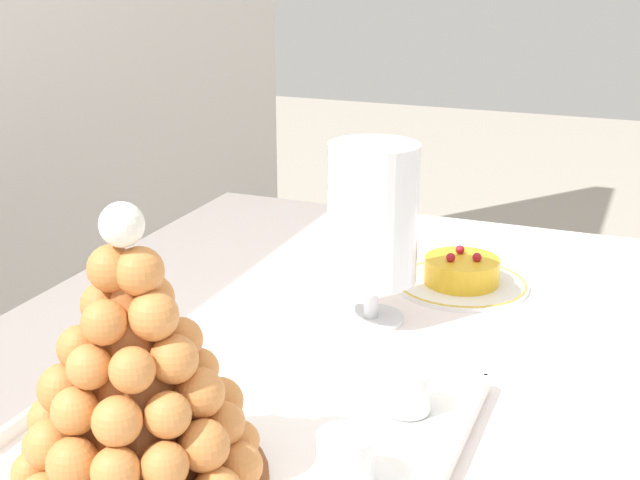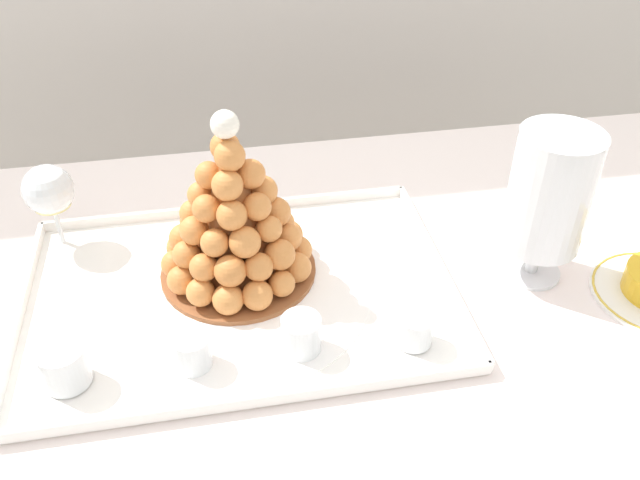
% 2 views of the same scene
% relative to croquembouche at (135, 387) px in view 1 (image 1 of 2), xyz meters
% --- Properties ---
extents(croquembouche, '(0.24, 0.24, 0.28)m').
position_rel_croquembouche_xyz_m(croquembouche, '(0.00, 0.00, 0.00)').
color(croquembouche, brown).
rests_on(croquembouche, serving_tray).
extents(dessert_cup_centre, '(0.06, 0.06, 0.05)m').
position_rel_croquembouche_xyz_m(dessert_cup_centre, '(0.07, -0.18, -0.08)').
color(dessert_cup_centre, silver).
rests_on(dessert_cup_centre, serving_tray).
extents(dessert_cup_mid_right, '(0.05, 0.05, 0.05)m').
position_rel_croquembouche_xyz_m(dessert_cup_mid_right, '(0.23, -0.20, -0.08)').
color(dessert_cup_mid_right, silver).
rests_on(dessert_cup_mid_right, serving_tray).
extents(macaron_goblet, '(0.12, 0.12, 0.25)m').
position_rel_croquembouche_xyz_m(macaron_goblet, '(0.46, -0.08, 0.04)').
color(macaron_goblet, white).
rests_on(macaron_goblet, buffet_table).
extents(fruit_tart_plate, '(0.20, 0.20, 0.06)m').
position_rel_croquembouche_xyz_m(fruit_tart_plate, '(0.63, -0.16, -0.10)').
color(fruit_tart_plate, white).
rests_on(fruit_tart_plate, buffet_table).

